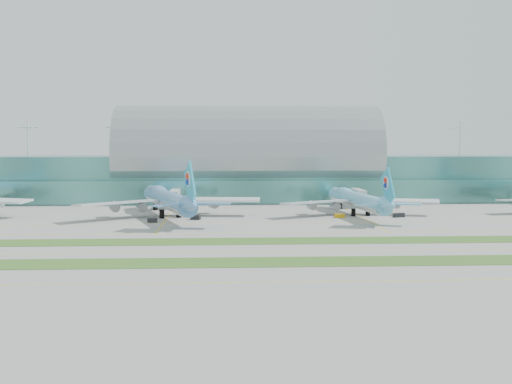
{
  "coord_description": "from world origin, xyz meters",
  "views": [
    {
      "loc": [
        -11.4,
        -166.9,
        26.42
      ],
      "look_at": [
        0.0,
        55.0,
        9.0
      ],
      "focal_mm": 45.0,
      "sensor_mm": 36.0,
      "label": 1
    }
  ],
  "objects": [
    {
      "name": "gse_f",
      "position": [
        50.14,
        53.67,
        0.75
      ],
      "size": [
        4.39,
        2.93,
        1.5
      ],
      "primitive_type": "cube",
      "rotation": [
        0.0,
        0.0,
        0.34
      ],
      "color": "black",
      "rests_on": "ground"
    },
    {
      "name": "grass_strip_far",
      "position": [
        0.0,
        2.0,
        0.04
      ],
      "size": [
        420.0,
        12.0,
        0.08
      ],
      "primitive_type": "cube",
      "color": "#2D591E",
      "rests_on": "ground"
    },
    {
      "name": "taxiline_c",
      "position": [
        0.0,
        18.0,
        0.01
      ],
      "size": [
        420.0,
        0.35,
        0.01
      ],
      "primitive_type": "cube",
      "color": "yellow",
      "rests_on": "ground"
    },
    {
      "name": "gse_d",
      "position": [
        -20.84,
        50.46,
        0.82
      ],
      "size": [
        3.66,
        2.74,
        1.63
      ],
      "primitive_type": "cube",
      "rotation": [
        0.0,
        0.0,
        -0.24
      ],
      "color": "black",
      "rests_on": "ground"
    },
    {
      "name": "ground",
      "position": [
        0.0,
        0.0,
        0.0
      ],
      "size": [
        700.0,
        700.0,
        0.0
      ],
      "primitive_type": "plane",
      "color": "gray",
      "rests_on": "ground"
    },
    {
      "name": "airliner_b",
      "position": [
        -31.08,
        60.07,
        6.4
      ],
      "size": [
        63.59,
        73.7,
        20.74
      ],
      "rotation": [
        0.0,
        0.0,
        0.29
      ],
      "color": "#5B93CA",
      "rests_on": "ground"
    },
    {
      "name": "gse_c",
      "position": [
        -34.7,
        43.15,
        0.75
      ],
      "size": [
        3.47,
        2.32,
        1.49
      ],
      "primitive_type": "cube",
      "rotation": [
        0.0,
        0.0,
        0.26
      ],
      "color": "black",
      "rests_on": "ground"
    },
    {
      "name": "taxiline_d",
      "position": [
        0.0,
        40.0,
        0.01
      ],
      "size": [
        420.0,
        0.35,
        0.01
      ],
      "primitive_type": "cube",
      "color": "yellow",
      "rests_on": "ground"
    },
    {
      "name": "terminal",
      "position": [
        0.01,
        128.79,
        14.23
      ],
      "size": [
        340.0,
        69.1,
        36.0
      ],
      "color": "#3D7A75",
      "rests_on": "ground"
    },
    {
      "name": "taxiline_a",
      "position": [
        0.0,
        -48.0,
        0.01
      ],
      "size": [
        420.0,
        0.35,
        0.01
      ],
      "primitive_type": "cube",
      "color": "yellow",
      "rests_on": "ground"
    },
    {
      "name": "gse_e",
      "position": [
        29.1,
        53.24,
        0.68
      ],
      "size": [
        3.57,
        2.41,
        1.37
      ],
      "primitive_type": "cube",
      "rotation": [
        0.0,
        0.0,
        0.17
      ],
      "color": "#D3980C",
      "rests_on": "ground"
    },
    {
      "name": "airliner_c",
      "position": [
        37.16,
        62.23,
        5.71
      ],
      "size": [
        58.86,
        67.23,
        18.51
      ],
      "rotation": [
        0.0,
        0.0,
        0.12
      ],
      "color": "#68BDE6",
      "rests_on": "ground"
    },
    {
      "name": "taxiline_b",
      "position": [
        0.0,
        -14.0,
        0.01
      ],
      "size": [
        420.0,
        0.35,
        0.01
      ],
      "primitive_type": "cube",
      "color": "yellow",
      "rests_on": "ground"
    },
    {
      "name": "grass_strip_near",
      "position": [
        0.0,
        -28.0,
        0.04
      ],
      "size": [
        420.0,
        12.0,
        0.08
      ],
      "primitive_type": "cube",
      "color": "#2D591E",
      "rests_on": "ground"
    }
  ]
}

